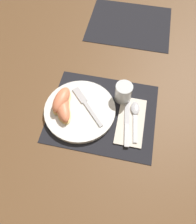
{
  "coord_description": "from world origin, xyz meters",
  "views": [
    {
      "loc": [
        0.07,
        -0.41,
        0.73
      ],
      "look_at": [
        -0.01,
        -0.01,
        0.02
      ],
      "focal_mm": 35.0,
      "sensor_mm": 36.0,
      "label": 1
    }
  ],
  "objects_px": {
    "plate": "(80,110)",
    "citrus_wedge_2": "(63,109)",
    "citrus_wedge_0": "(61,101)",
    "juice_glass": "(123,93)",
    "fork": "(86,104)",
    "spoon": "(135,113)",
    "knife": "(127,120)",
    "citrus_wedge_1": "(63,107)"
  },
  "relations": [
    {
      "from": "plate",
      "to": "citrus_wedge_1",
      "type": "relative_size",
      "value": 2.15
    },
    {
      "from": "knife",
      "to": "juice_glass",
      "type": "bearing_deg",
      "value": 107.61
    },
    {
      "from": "juice_glass",
      "to": "knife",
      "type": "relative_size",
      "value": 0.34
    },
    {
      "from": "knife",
      "to": "citrus_wedge_0",
      "type": "bearing_deg",
      "value": 176.26
    },
    {
      "from": "juice_glass",
      "to": "knife",
      "type": "xyz_separation_m",
      "value": [
        0.03,
        -0.1,
        -0.03
      ]
    },
    {
      "from": "juice_glass",
      "to": "plate",
      "type": "bearing_deg",
      "value": -148.13
    },
    {
      "from": "juice_glass",
      "to": "spoon",
      "type": "relative_size",
      "value": 0.44
    },
    {
      "from": "citrus_wedge_1",
      "to": "citrus_wedge_2",
      "type": "height_order",
      "value": "citrus_wedge_2"
    },
    {
      "from": "knife",
      "to": "citrus_wedge_1",
      "type": "height_order",
      "value": "citrus_wedge_1"
    },
    {
      "from": "spoon",
      "to": "citrus_wedge_1",
      "type": "distance_m",
      "value": 0.27
    },
    {
      "from": "juice_glass",
      "to": "fork",
      "type": "relative_size",
      "value": 0.49
    },
    {
      "from": "spoon",
      "to": "citrus_wedge_0",
      "type": "xyz_separation_m",
      "value": [
        -0.28,
        -0.02,
        0.03
      ]
    },
    {
      "from": "plate",
      "to": "spoon",
      "type": "bearing_deg",
      "value": 7.83
    },
    {
      "from": "spoon",
      "to": "citrus_wedge_2",
      "type": "height_order",
      "value": "citrus_wedge_2"
    },
    {
      "from": "plate",
      "to": "citrus_wedge_2",
      "type": "relative_size",
      "value": 2.07
    },
    {
      "from": "citrus_wedge_0",
      "to": "citrus_wedge_1",
      "type": "distance_m",
      "value": 0.03
    },
    {
      "from": "juice_glass",
      "to": "citrus_wedge_0",
      "type": "relative_size",
      "value": 0.61
    },
    {
      "from": "knife",
      "to": "citrus_wedge_0",
      "type": "height_order",
      "value": "citrus_wedge_0"
    },
    {
      "from": "spoon",
      "to": "citrus_wedge_0",
      "type": "distance_m",
      "value": 0.28
    },
    {
      "from": "knife",
      "to": "citrus_wedge_0",
      "type": "relative_size",
      "value": 1.78
    },
    {
      "from": "citrus_wedge_0",
      "to": "citrus_wedge_2",
      "type": "bearing_deg",
      "value": -64.4
    },
    {
      "from": "juice_glass",
      "to": "citrus_wedge_2",
      "type": "height_order",
      "value": "juice_glass"
    },
    {
      "from": "plate",
      "to": "citrus_wedge_0",
      "type": "height_order",
      "value": "citrus_wedge_0"
    },
    {
      "from": "plate",
      "to": "knife",
      "type": "relative_size",
      "value": 1.22
    },
    {
      "from": "plate",
      "to": "fork",
      "type": "height_order",
      "value": "fork"
    },
    {
      "from": "spoon",
      "to": "citrus_wedge_0",
      "type": "relative_size",
      "value": 1.38
    },
    {
      "from": "juice_glass",
      "to": "citrus_wedge_2",
      "type": "bearing_deg",
      "value": -151.06
    },
    {
      "from": "knife",
      "to": "fork",
      "type": "height_order",
      "value": "fork"
    },
    {
      "from": "fork",
      "to": "citrus_wedge_2",
      "type": "relative_size",
      "value": 1.2
    },
    {
      "from": "plate",
      "to": "citrus_wedge_0",
      "type": "relative_size",
      "value": 2.17
    },
    {
      "from": "citrus_wedge_0",
      "to": "juice_glass",
      "type": "bearing_deg",
      "value": 20.48
    },
    {
      "from": "plate",
      "to": "citrus_wedge_0",
      "type": "bearing_deg",
      "value": 172.12
    },
    {
      "from": "citrus_wedge_0",
      "to": "citrus_wedge_2",
      "type": "relative_size",
      "value": 0.95
    },
    {
      "from": "plate",
      "to": "citrus_wedge_1",
      "type": "xyz_separation_m",
      "value": [
        -0.06,
        -0.01,
        0.02
      ]
    },
    {
      "from": "plate",
      "to": "citrus_wedge_2",
      "type": "distance_m",
      "value": 0.07
    },
    {
      "from": "spoon",
      "to": "plate",
      "type": "bearing_deg",
      "value": -172.17
    },
    {
      "from": "spoon",
      "to": "citrus_wedge_1",
      "type": "height_order",
      "value": "citrus_wedge_1"
    },
    {
      "from": "spoon",
      "to": "citrus_wedge_0",
      "type": "bearing_deg",
      "value": -176.23
    },
    {
      "from": "plate",
      "to": "juice_glass",
      "type": "bearing_deg",
      "value": 31.87
    },
    {
      "from": "plate",
      "to": "fork",
      "type": "distance_m",
      "value": 0.03
    },
    {
      "from": "knife",
      "to": "citrus_wedge_2",
      "type": "distance_m",
      "value": 0.24
    },
    {
      "from": "plate",
      "to": "knife",
      "type": "bearing_deg",
      "value": -2.07
    }
  ]
}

